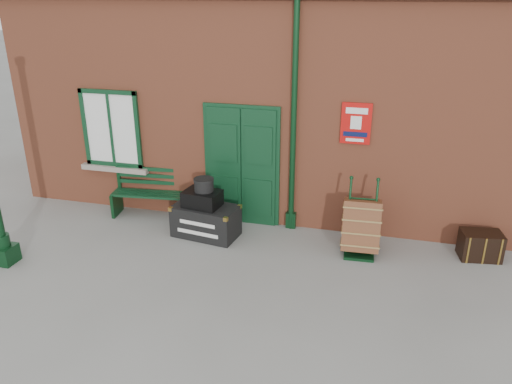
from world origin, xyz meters
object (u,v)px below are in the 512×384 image
(bench, at_px, (153,192))
(porter_trolley, at_px, (361,226))
(dark_trunk, at_px, (480,245))
(houdini_trunk, at_px, (206,221))

(bench, relative_size, porter_trolley, 1.27)
(bench, bearing_deg, dark_trunk, -8.60)
(bench, height_order, porter_trolley, porter_trolley)
(bench, bearing_deg, houdini_trunk, -30.99)
(porter_trolley, bearing_deg, dark_trunk, 5.91)
(houdini_trunk, relative_size, dark_trunk, 1.78)
(houdini_trunk, distance_m, porter_trolley, 2.73)
(houdini_trunk, bearing_deg, bench, 163.59)
(bench, xyz_separation_m, porter_trolley, (4.00, -0.52, 0.00))
(houdini_trunk, relative_size, porter_trolley, 0.90)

